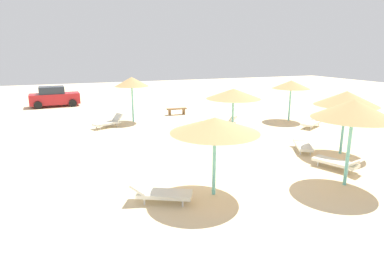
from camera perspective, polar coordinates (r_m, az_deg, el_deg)
The scene contains 15 objects.
ground_plane at distance 12.39m, azimuth 5.13°, elevation -8.46°, with size 80.00×80.00×0.00m, color beige.
parasol_0 at distance 12.04m, azimuth 26.97°, elevation 3.01°, with size 2.73×2.73×3.08m.
parasol_1 at distance 22.51m, azimuth 17.36°, elevation 7.43°, with size 2.52×2.52×2.75m.
parasol_2 at distance 15.88m, azimuth 25.96°, elevation 4.79°, with size 2.78×2.78×2.92m.
parasol_4 at distance 18.32m, azimuth 7.43°, elevation 6.11°, with size 3.13×3.13×2.59m.
parasol_5 at distance 21.54m, azimuth -10.77°, elevation 8.13°, with size 2.26×2.26×3.00m.
parasol_6 at distance 10.09m, azimuth 4.12°, elevation 0.48°, with size 2.88×2.88×2.61m.
lounger_0 at distance 14.08m, azimuth 24.81°, elevation -5.60°, with size 1.28×2.00×0.69m.
lounger_1 at distance 21.32m, azimuth 20.78°, elevation 1.00°, with size 1.97×1.43×0.74m.
lounger_2 at distance 16.16m, azimuth 19.22°, elevation -2.71°, with size 1.48×1.96×0.71m.
lounger_4 at distance 20.23m, azimuth 5.73°, elevation 1.21°, with size 1.42×1.93×0.81m.
lounger_5 at distance 20.57m, azimuth -14.72°, elevation 1.02°, with size 1.96×1.34×0.78m.
lounger_6 at distance 10.23m, azimuth -5.71°, elevation -11.50°, with size 1.98×1.44×0.67m.
bench_0 at distance 23.90m, azimuth -2.76°, elevation 3.22°, with size 1.52×0.47×0.49m.
parked_car at distance 29.96m, azimuth -23.48°, elevation 5.15°, with size 4.09×2.16×1.72m.
Camera 1 is at (-5.20, -10.24, 4.64)m, focal length 29.74 mm.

